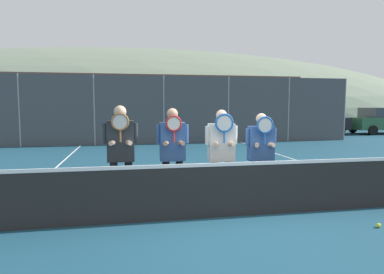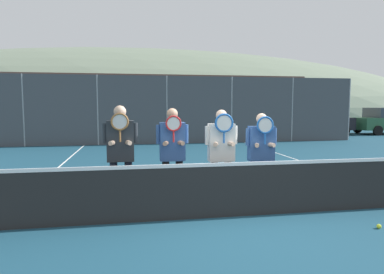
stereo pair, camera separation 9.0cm
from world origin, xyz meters
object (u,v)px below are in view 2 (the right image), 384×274
object	(u,v)px
player_center_left	(172,150)
player_center_right	(221,150)
player_rightmost	(261,150)
tennis_ball_on_court	(379,226)
car_far_left	(77,122)
car_right_of_center	(316,121)
car_left_of_center	(166,122)
player_leftmost	(121,149)
car_center	(246,122)

from	to	relation	value
player_center_left	player_center_right	xyz separation A→B (m)	(0.86, -0.14, -0.00)
player_rightmost	tennis_ball_on_court	distance (m)	2.22
car_far_left	car_right_of_center	world-z (taller)	car_far_left
player_center_left	car_left_of_center	xyz separation A→B (m)	(1.22, 13.53, -0.18)
car_right_of_center	player_center_left	bearing A→B (deg)	-127.88
player_center_left	tennis_ball_on_court	xyz separation A→B (m)	(2.91, -1.59, -1.01)
player_center_left	car_right_of_center	size ratio (longest dim) A/B	0.41
player_leftmost	car_center	size ratio (longest dim) A/B	0.44
car_left_of_center	player_center_left	bearing A→B (deg)	-95.17
player_leftmost	car_right_of_center	size ratio (longest dim) A/B	0.43
car_center	player_rightmost	bearing A→B (deg)	-107.92
player_center_right	car_right_of_center	size ratio (longest dim) A/B	0.41
player_center_right	player_center_left	bearing A→B (deg)	170.80
player_leftmost	car_center	bearing A→B (deg)	63.02
player_center_right	tennis_ball_on_court	size ratio (longest dim) A/B	25.83
car_right_of_center	tennis_ball_on_court	bearing A→B (deg)	-116.89
player_leftmost	car_left_of_center	size ratio (longest dim) A/B	0.39
player_leftmost	player_rightmost	xyz separation A→B (m)	(2.54, 0.03, -0.08)
player_rightmost	player_center_right	bearing A→B (deg)	-172.97
car_center	car_right_of_center	xyz separation A→B (m)	(4.62, 0.15, 0.02)
car_far_left	tennis_ball_on_court	bearing A→B (deg)	-66.65
player_center_left	car_left_of_center	bearing A→B (deg)	84.83
player_center_right	player_rightmost	bearing A→B (deg)	7.03
player_center_left	player_rightmost	xyz separation A→B (m)	(1.64, -0.04, -0.04)
player_leftmost	player_center_right	xyz separation A→B (m)	(1.75, -0.07, -0.04)
player_leftmost	player_center_right	size ratio (longest dim) A/B	1.04
player_leftmost	player_rightmost	distance (m)	2.54
player_center_left	car_center	world-z (taller)	player_center_left
player_rightmost	car_right_of_center	size ratio (longest dim) A/B	0.39
player_center_left	tennis_ball_on_court	world-z (taller)	player_center_left
car_left_of_center	car_center	xyz separation A→B (m)	(4.82, 0.03, -0.01)
car_far_left	car_right_of_center	size ratio (longest dim) A/B	1.00
car_far_left	car_left_of_center	xyz separation A→B (m)	(4.90, -0.13, -0.05)
car_right_of_center	tennis_ball_on_court	world-z (taller)	car_right_of_center
car_far_left	player_center_right	bearing A→B (deg)	-71.82
player_leftmost	car_right_of_center	xyz separation A→B (m)	(11.56, 13.77, -0.21)
player_center_left	car_center	distance (m)	14.84
player_center_left	car_far_left	xyz separation A→B (m)	(-3.67, 13.65, -0.13)
player_center_left	car_left_of_center	size ratio (longest dim) A/B	0.38
car_right_of_center	tennis_ball_on_court	distance (m)	17.16
car_left_of_center	player_rightmost	bearing A→B (deg)	-88.23
player_leftmost	tennis_ball_on_court	xyz separation A→B (m)	(3.80, -1.52, -1.05)
player_center_left	player_rightmost	distance (m)	1.64
player_center_right	car_left_of_center	distance (m)	13.67
car_right_of_center	tennis_ball_on_court	xyz separation A→B (m)	(-7.75, -15.29, -0.83)
car_far_left	tennis_ball_on_court	world-z (taller)	car_far_left
player_leftmost	player_center_left	distance (m)	0.90
player_center_right	car_right_of_center	bearing A→B (deg)	54.69
player_leftmost	car_center	world-z (taller)	player_leftmost
player_center_left	car_left_of_center	distance (m)	13.58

